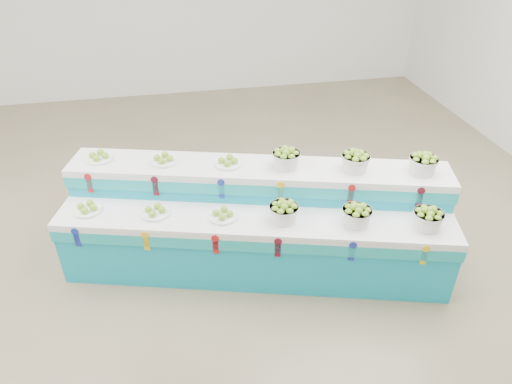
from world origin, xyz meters
TOP-DOWN VIEW (x-y plane):
  - ground at (0.00, 0.00)m, footprint 10.00×10.00m
  - display_stand at (0.86, 0.00)m, footprint 3.90×1.97m
  - plate_lower_left at (-0.73, 0.21)m, footprint 0.33×0.33m
  - plate_lower_mid at (-0.10, 0.03)m, footprint 0.33×0.33m
  - plate_lower_right at (0.51, -0.15)m, footprint 0.33×0.33m
  - basket_lower_left at (1.06, -0.30)m, footprint 0.34×0.34m
  - basket_lower_mid at (1.69, -0.48)m, footprint 0.34×0.34m
  - basket_lower_right at (2.30, -0.65)m, footprint 0.34×0.34m
  - plate_upper_left at (-0.61, 0.66)m, footprint 0.33×0.33m
  - plate_upper_mid at (0.02, 0.48)m, footprint 0.33×0.33m
  - plate_upper_right at (0.64, 0.30)m, footprint 0.33×0.33m
  - basket_upper_left at (1.19, 0.15)m, footprint 0.34×0.34m
  - basket_upper_mid at (1.82, -0.03)m, footprint 0.34×0.34m
  - basket_upper_right at (2.43, -0.20)m, footprint 0.34×0.34m

SIDE VIEW (x-z plane):
  - ground at x=0.00m, z-range 0.00..0.00m
  - display_stand at x=0.86m, z-range 0.00..1.02m
  - plate_lower_left at x=-0.73m, z-range 0.72..0.81m
  - plate_lower_mid at x=-0.10m, z-range 0.72..0.81m
  - plate_lower_right at x=0.51m, z-range 0.72..0.81m
  - basket_lower_left at x=1.06m, z-range 0.72..0.92m
  - basket_lower_mid at x=1.69m, z-range 0.72..0.92m
  - basket_lower_right at x=2.30m, z-range 0.72..0.92m
  - plate_upper_left at x=-0.61m, z-range 1.02..1.11m
  - plate_upper_mid at x=0.02m, z-range 1.02..1.11m
  - plate_upper_right at x=0.64m, z-range 1.02..1.11m
  - basket_upper_left at x=1.19m, z-range 1.02..1.22m
  - basket_upper_mid at x=1.82m, z-range 1.02..1.22m
  - basket_upper_right at x=2.43m, z-range 1.02..1.22m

